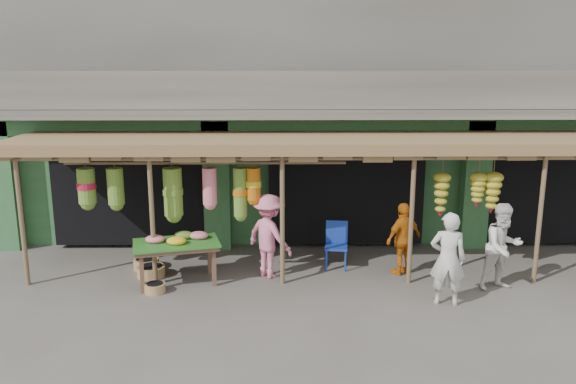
{
  "coord_description": "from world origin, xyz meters",
  "views": [
    {
      "loc": [
        -1.53,
        -10.63,
        4.18
      ],
      "look_at": [
        -1.37,
        1.0,
        1.58
      ],
      "focal_mm": 35.0,
      "sensor_mm": 36.0,
      "label": 1
    }
  ],
  "objects_px": {
    "person_front": "(448,259)",
    "person_shopper": "(269,236)",
    "flower_table": "(177,244)",
    "person_vendor": "(404,239)",
    "blue_chair": "(336,242)",
    "person_right": "(503,247)"
  },
  "relations": [
    {
      "from": "blue_chair",
      "to": "person_shopper",
      "type": "xyz_separation_m",
      "value": [
        -1.42,
        -0.55,
        0.31
      ]
    },
    {
      "from": "blue_chair",
      "to": "person_front",
      "type": "height_order",
      "value": "person_front"
    },
    {
      "from": "person_front",
      "to": "person_shopper",
      "type": "height_order",
      "value": "person_shopper"
    },
    {
      "from": "blue_chair",
      "to": "person_vendor",
      "type": "height_order",
      "value": "person_vendor"
    },
    {
      "from": "blue_chair",
      "to": "flower_table",
      "type": "bearing_deg",
      "value": -157.6
    },
    {
      "from": "person_front",
      "to": "blue_chair",
      "type": "bearing_deg",
      "value": -36.88
    },
    {
      "from": "flower_table",
      "to": "person_right",
      "type": "bearing_deg",
      "value": -18.25
    },
    {
      "from": "person_front",
      "to": "person_right",
      "type": "distance_m",
      "value": 1.43
    },
    {
      "from": "person_front",
      "to": "person_vendor",
      "type": "xyz_separation_m",
      "value": [
        -0.45,
        1.52,
        -0.1
      ]
    },
    {
      "from": "person_right",
      "to": "person_shopper",
      "type": "relative_size",
      "value": 0.99
    },
    {
      "from": "flower_table",
      "to": "person_front",
      "type": "relative_size",
      "value": 1.07
    },
    {
      "from": "flower_table",
      "to": "person_vendor",
      "type": "relative_size",
      "value": 1.21
    },
    {
      "from": "person_right",
      "to": "blue_chair",
      "type": "bearing_deg",
      "value": 141.29
    },
    {
      "from": "flower_table",
      "to": "person_right",
      "type": "height_order",
      "value": "person_right"
    },
    {
      "from": "flower_table",
      "to": "person_front",
      "type": "distance_m",
      "value": 5.12
    },
    {
      "from": "flower_table",
      "to": "person_shopper",
      "type": "height_order",
      "value": "person_shopper"
    },
    {
      "from": "blue_chair",
      "to": "person_shopper",
      "type": "relative_size",
      "value": 0.57
    },
    {
      "from": "person_right",
      "to": "person_shopper",
      "type": "bearing_deg",
      "value": 154.98
    },
    {
      "from": "person_front",
      "to": "person_shopper",
      "type": "xyz_separation_m",
      "value": [
        -3.2,
        1.43,
        0.0
      ]
    },
    {
      "from": "person_shopper",
      "to": "flower_table",
      "type": "bearing_deg",
      "value": 53.39
    },
    {
      "from": "flower_table",
      "to": "blue_chair",
      "type": "bearing_deg",
      "value": 0.82
    },
    {
      "from": "person_front",
      "to": "person_right",
      "type": "xyz_separation_m",
      "value": [
        1.26,
        0.69,
        -0.01
      ]
    }
  ]
}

